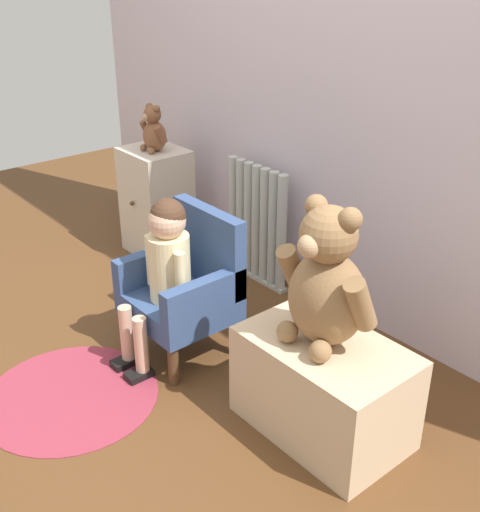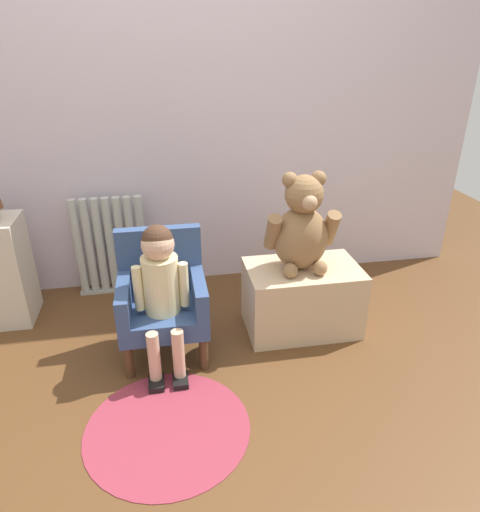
{
  "view_description": "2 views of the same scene",
  "coord_description": "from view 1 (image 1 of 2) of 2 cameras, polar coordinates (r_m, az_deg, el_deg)",
  "views": [
    {
      "loc": [
        1.84,
        -0.88,
        1.6
      ],
      "look_at": [
        0.23,
        0.46,
        0.57
      ],
      "focal_mm": 45.0,
      "sensor_mm": 36.0,
      "label": 1
    },
    {
      "loc": [
        -0.08,
        -1.52,
        1.45
      ],
      "look_at": [
        0.28,
        0.5,
        0.47
      ],
      "focal_mm": 32.0,
      "sensor_mm": 36.0,
      "label": 2
    }
  ],
  "objects": [
    {
      "name": "ground_plane",
      "position": [
        2.59,
        -11.43,
        -12.55
      ],
      "size": [
        6.0,
        6.0,
        0.0
      ],
      "primitive_type": "plane",
      "color": "#57361B"
    },
    {
      "name": "back_wall",
      "position": [
        2.82,
        9.42,
        17.77
      ],
      "size": [
        3.8,
        0.05,
        2.4
      ],
      "primitive_type": "cube",
      "color": "silver",
      "rests_on": "ground_plane"
    },
    {
      "name": "radiator",
      "position": [
        3.26,
        1.46,
        2.84
      ],
      "size": [
        0.43,
        0.05,
        0.62
      ],
      "color": "#B3B8B0",
      "rests_on": "ground_plane"
    },
    {
      "name": "small_dresser",
      "position": [
        3.59,
        -7.42,
        4.8
      ],
      "size": [
        0.34,
        0.31,
        0.6
      ],
      "color": "beige",
      "rests_on": "ground_plane"
    },
    {
      "name": "child_armchair",
      "position": [
        2.7,
        -4.71,
        -2.63
      ],
      "size": [
        0.42,
        0.38,
        0.62
      ],
      "color": "#344B7A",
      "rests_on": "ground_plane"
    },
    {
      "name": "child_figure",
      "position": [
        2.57,
        -6.75,
        -0.3
      ],
      "size": [
        0.25,
        0.35,
        0.71
      ],
      "color": "beige",
      "rests_on": "ground_plane"
    },
    {
      "name": "low_bench",
      "position": [
        2.33,
        7.44,
        -11.49
      ],
      "size": [
        0.6,
        0.38,
        0.37
      ],
      "primitive_type": "cube",
      "color": "#D0B28C",
      "rests_on": "ground_plane"
    },
    {
      "name": "large_teddy_bear",
      "position": [
        2.12,
        7.7,
        -2.41
      ],
      "size": [
        0.37,
        0.26,
        0.51
      ],
      "color": "olive",
      "rests_on": "low_bench"
    },
    {
      "name": "small_teddy_bear",
      "position": [
        3.44,
        -7.68,
        10.98
      ],
      "size": [
        0.18,
        0.13,
        0.25
      ],
      "color": "brown",
      "rests_on": "small_dresser"
    },
    {
      "name": "floor_rug",
      "position": [
        2.64,
        -14.8,
        -11.9
      ],
      "size": [
        0.68,
        0.68,
        0.01
      ],
      "primitive_type": "cylinder",
      "color": "#922F40",
      "rests_on": "ground_plane"
    }
  ]
}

